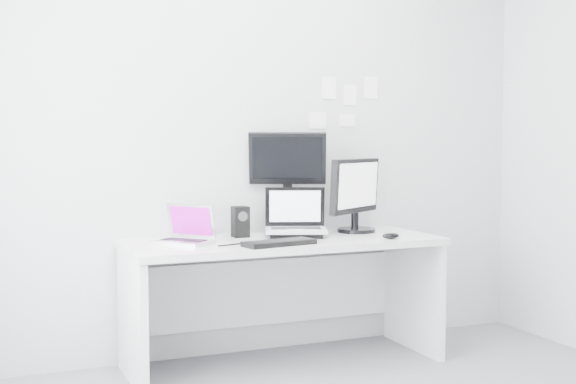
% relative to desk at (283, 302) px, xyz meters
% --- Properties ---
extents(back_wall, '(3.60, 0.00, 3.60)m').
position_rel_desk_xyz_m(back_wall, '(0.00, 0.35, 0.99)').
color(back_wall, '#B5B7B9').
rests_on(back_wall, ground).
extents(desk, '(1.80, 0.70, 0.73)m').
position_rel_desk_xyz_m(desk, '(0.00, 0.00, 0.00)').
color(desk, silver).
rests_on(desk, ground).
extents(macbook, '(0.37, 0.37, 0.22)m').
position_rel_desk_xyz_m(macbook, '(-0.58, 0.03, 0.48)').
color(macbook, silver).
rests_on(macbook, desk).
extents(speaker, '(0.11, 0.11, 0.18)m').
position_rel_desk_xyz_m(speaker, '(-0.20, 0.18, 0.45)').
color(speaker, black).
rests_on(speaker, desk).
extents(dell_laptop, '(0.43, 0.38, 0.29)m').
position_rel_desk_xyz_m(dell_laptop, '(0.10, 0.06, 0.51)').
color(dell_laptop, '#B7B9BE').
rests_on(dell_laptop, desk).
extents(rear_monitor, '(0.49, 0.34, 0.63)m').
position_rel_desk_xyz_m(rear_monitor, '(0.12, 0.23, 0.68)').
color(rear_monitor, black).
rests_on(rear_monitor, desk).
extents(samsung_monitor, '(0.55, 0.47, 0.47)m').
position_rel_desk_xyz_m(samsung_monitor, '(0.53, 0.12, 0.60)').
color(samsung_monitor, black).
rests_on(samsung_monitor, desk).
extents(keyboard, '(0.42, 0.21, 0.03)m').
position_rel_desk_xyz_m(keyboard, '(-0.12, -0.23, 0.38)').
color(keyboard, black).
rests_on(keyboard, desk).
extents(mouse, '(0.11, 0.07, 0.03)m').
position_rel_desk_xyz_m(mouse, '(0.57, -0.23, 0.38)').
color(mouse, black).
rests_on(mouse, desk).
extents(wall_note_0, '(0.10, 0.00, 0.14)m').
position_rel_desk_xyz_m(wall_note_0, '(0.45, 0.34, 1.26)').
color(wall_note_0, white).
rests_on(wall_note_0, back_wall).
extents(wall_note_1, '(0.09, 0.00, 0.13)m').
position_rel_desk_xyz_m(wall_note_1, '(0.60, 0.34, 1.22)').
color(wall_note_1, white).
rests_on(wall_note_1, back_wall).
extents(wall_note_2, '(0.10, 0.00, 0.14)m').
position_rel_desk_xyz_m(wall_note_2, '(0.75, 0.34, 1.26)').
color(wall_note_2, white).
rests_on(wall_note_2, back_wall).
extents(wall_note_3, '(0.11, 0.00, 0.08)m').
position_rel_desk_xyz_m(wall_note_3, '(0.58, 0.34, 1.05)').
color(wall_note_3, white).
rests_on(wall_note_3, back_wall).
extents(wall_note_4, '(0.12, 0.00, 0.10)m').
position_rel_desk_xyz_m(wall_note_4, '(0.37, 0.34, 1.05)').
color(wall_note_4, white).
rests_on(wall_note_4, back_wall).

